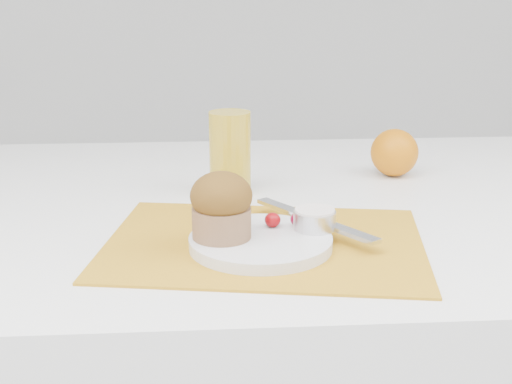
{
  "coord_description": "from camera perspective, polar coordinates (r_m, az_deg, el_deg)",
  "views": [
    {
      "loc": [
        -0.11,
        -0.96,
        1.07
      ],
      "look_at": [
        -0.05,
        -0.07,
        0.8
      ],
      "focal_mm": 50.0,
      "sensor_mm": 36.0,
      "label": 1
    }
  ],
  "objects": [
    {
      "name": "plate",
      "position": [
        0.87,
        0.37,
        -4.03
      ],
      "size": [
        0.2,
        0.2,
        0.01
      ],
      "primitive_type": "cylinder",
      "rotation": [
        0.0,
        0.0,
        -0.18
      ],
      "color": "silver",
      "rests_on": "placemat"
    },
    {
      "name": "placemat",
      "position": [
        0.89,
        0.68,
        -4.11
      ],
      "size": [
        0.43,
        0.35,
        0.0
      ],
      "primitive_type": "cube",
      "rotation": [
        0.0,
        0.0,
        -0.17
      ],
      "color": "#C4871B",
      "rests_on": "table"
    },
    {
      "name": "raspberry_far",
      "position": [
        0.9,
        3.41,
        -2.19
      ],
      "size": [
        0.02,
        0.02,
        0.02
      ],
      "primitive_type": "ellipsoid",
      "color": "#540217",
      "rests_on": "plate"
    },
    {
      "name": "muffin",
      "position": [
        0.85,
        -2.79,
        -1.11
      ],
      "size": [
        0.08,
        0.08,
        0.08
      ],
      "color": "#8D6444",
      "rests_on": "plate"
    },
    {
      "name": "raspberry_near",
      "position": [
        0.9,
        1.34,
        -2.24
      ],
      "size": [
        0.02,
        0.02,
        0.02
      ],
      "primitive_type": "ellipsoid",
      "color": "#620206",
      "rests_on": "plate"
    },
    {
      "name": "cream",
      "position": [
        0.89,
        4.72,
        -1.55
      ],
      "size": [
        0.05,
        0.05,
        0.01
      ],
      "primitive_type": "cylinder",
      "rotation": [
        0.0,
        0.0,
        -0.02
      ],
      "color": "white",
      "rests_on": "ramekin"
    },
    {
      "name": "ramekin",
      "position": [
        0.89,
        4.71,
        -2.24
      ],
      "size": [
        0.06,
        0.06,
        0.02
      ],
      "primitive_type": "cylinder",
      "rotation": [
        0.0,
        0.0,
        0.18
      ],
      "color": "silver",
      "rests_on": "plate"
    },
    {
      "name": "orange",
      "position": [
        1.21,
        11.01,
        3.11
      ],
      "size": [
        0.08,
        0.08,
        0.08
      ],
      "primitive_type": "sphere",
      "color": "#CC6D07",
      "rests_on": "table"
    },
    {
      "name": "butter_knife",
      "position": [
        0.92,
        4.7,
        -2.2
      ],
      "size": [
        0.14,
        0.18,
        0.01
      ],
      "primitive_type": "cube",
      "rotation": [
        0.0,
        0.0,
        -0.95
      ],
      "color": "silver",
      "rests_on": "plate"
    },
    {
      "name": "juice_glass",
      "position": [
        1.08,
        -2.09,
        3.14
      ],
      "size": [
        0.08,
        0.08,
        0.13
      ],
      "primitive_type": "cylinder",
      "rotation": [
        0.0,
        0.0,
        -0.36
      ],
      "color": "gold",
      "rests_on": "table"
    }
  ]
}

